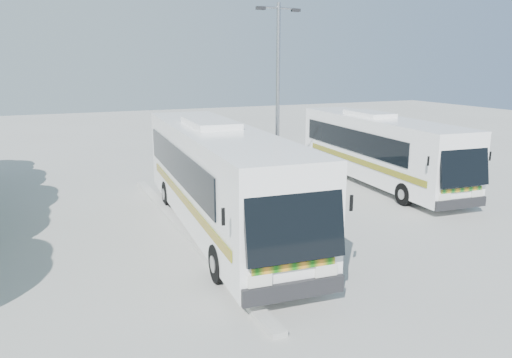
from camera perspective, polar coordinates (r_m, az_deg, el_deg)
name	(u,v)px	position (r m, az deg, el deg)	size (l,w,h in m)	color
ground	(263,240)	(17.70, 0.77, -7.03)	(100.00, 100.00, 0.00)	#A2A29D
kerb_divider	(184,230)	(18.71, -8.27, -5.79)	(0.40, 16.00, 0.15)	#B2B2AD
coach_main	(219,176)	(18.21, -4.24, 0.33)	(3.70, 13.80, 3.79)	white
coach_adjacent	(379,148)	(26.18, 13.83, 3.48)	(3.38, 12.44, 3.41)	white
lamppost	(278,97)	(21.47, 2.50, 9.38)	(2.08, 0.41, 8.49)	#989AA0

